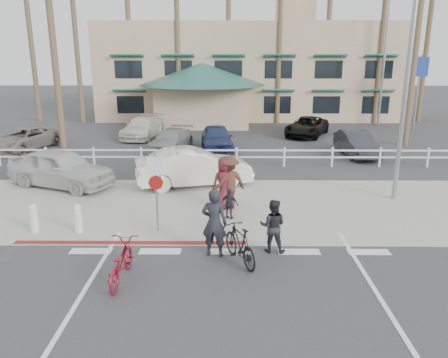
{
  "coord_description": "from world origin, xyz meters",
  "views": [
    {
      "loc": [
        -0.07,
        -10.88,
        5.48
      ],
      "look_at": [
        -0.18,
        3.01,
        1.5
      ],
      "focal_mm": 35.0,
      "sensor_mm": 36.0,
      "label": 1
    }
  ],
  "objects_px": {
    "bike_red": "(120,262)",
    "bike_black": "(240,244)",
    "sign_post": "(156,187)",
    "car_red_compact": "(61,168)",
    "car_white_sedan": "(194,167)"
  },
  "relations": [
    {
      "from": "sign_post",
      "to": "bike_red",
      "type": "xyz_separation_m",
      "value": [
        -0.42,
        -3.25,
        -0.94
      ]
    },
    {
      "from": "bike_black",
      "to": "car_red_compact",
      "type": "height_order",
      "value": "car_red_compact"
    },
    {
      "from": "bike_red",
      "to": "car_red_compact",
      "type": "distance_m",
      "value": 9.26
    },
    {
      "from": "bike_red",
      "to": "car_red_compact",
      "type": "bearing_deg",
      "value": -58.99
    },
    {
      "from": "car_red_compact",
      "to": "bike_red",
      "type": "bearing_deg",
      "value": -128.32
    },
    {
      "from": "sign_post",
      "to": "car_white_sedan",
      "type": "bearing_deg",
      "value": 80.92
    },
    {
      "from": "sign_post",
      "to": "bike_red",
      "type": "relative_size",
      "value": 1.5
    },
    {
      "from": "bike_black",
      "to": "car_white_sedan",
      "type": "xyz_separation_m",
      "value": [
        -1.78,
        7.27,
        0.27
      ]
    },
    {
      "from": "bike_red",
      "to": "car_white_sedan",
      "type": "distance_m",
      "value": 8.37
    },
    {
      "from": "bike_red",
      "to": "bike_black",
      "type": "height_order",
      "value": "bike_black"
    },
    {
      "from": "sign_post",
      "to": "bike_red",
      "type": "distance_m",
      "value": 3.41
    },
    {
      "from": "sign_post",
      "to": "bike_black",
      "type": "relative_size",
      "value": 1.61
    },
    {
      "from": "car_white_sedan",
      "to": "bike_red",
      "type": "bearing_deg",
      "value": 156.63
    },
    {
      "from": "bike_black",
      "to": "car_white_sedan",
      "type": "relative_size",
      "value": 0.36
    },
    {
      "from": "bike_red",
      "to": "car_white_sedan",
      "type": "height_order",
      "value": "car_white_sedan"
    }
  ]
}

